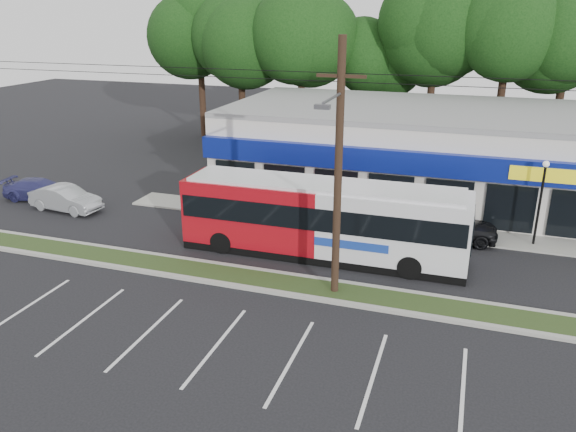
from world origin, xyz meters
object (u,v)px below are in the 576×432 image
(pedestrian_b, at_px, (411,217))
(lamp_post, at_px, (541,193))
(pedestrian_a, at_px, (385,214))
(car_silver, at_px, (66,199))
(metrobus, at_px, (323,217))
(car_dark, at_px, (447,225))
(car_blue, at_px, (40,189))
(utility_pole, at_px, (334,164))

(pedestrian_b, bearing_deg, lamp_post, -147.36)
(pedestrian_a, bearing_deg, car_silver, -27.30)
(lamp_post, bearing_deg, metrobus, -155.59)
(pedestrian_b, bearing_deg, metrobus, 77.73)
(lamp_post, distance_m, car_dark, 4.54)
(car_blue, bearing_deg, metrobus, -106.68)
(utility_pole, distance_m, pedestrian_b, 9.10)
(utility_pole, xyz_separation_m, pedestrian_b, (2.29, 7.57, -4.50))
(metrobus, relative_size, car_blue, 3.01)
(utility_pole, xyz_separation_m, car_blue, (-19.59, 6.07, -4.78))
(lamp_post, height_order, car_blue, lamp_post)
(metrobus, bearing_deg, utility_pole, -70.33)
(metrobus, height_order, pedestrian_b, metrobus)
(utility_pole, relative_size, car_blue, 11.46)
(metrobus, relative_size, car_silver, 3.06)
(metrobus, distance_m, pedestrian_a, 4.71)
(utility_pole, height_order, metrobus, utility_pole)
(lamp_post, relative_size, car_blue, 0.97)
(pedestrian_b, bearing_deg, car_dark, -161.48)
(car_dark, distance_m, car_blue, 23.69)
(utility_pole, bearing_deg, metrobus, 110.11)
(car_silver, xyz_separation_m, pedestrian_a, (17.78, 2.64, 0.18))
(metrobus, relative_size, car_dark, 2.70)
(lamp_post, height_order, car_dark, lamp_post)
(lamp_post, bearing_deg, pedestrian_a, -177.61)
(lamp_post, height_order, pedestrian_b, lamp_post)
(lamp_post, bearing_deg, car_blue, -176.29)
(lamp_post, bearing_deg, car_silver, -173.28)
(lamp_post, distance_m, pedestrian_a, 7.42)
(metrobus, bearing_deg, car_dark, 33.69)
(car_blue, bearing_deg, car_silver, -121.18)
(pedestrian_b, bearing_deg, car_blue, 33.64)
(car_silver, height_order, pedestrian_a, pedestrian_a)
(lamp_post, bearing_deg, pedestrian_b, -177.08)
(car_dark, height_order, pedestrian_b, pedestrian_b)
(car_silver, distance_m, pedestrian_a, 17.98)
(car_blue, bearing_deg, pedestrian_b, -94.97)
(pedestrian_a, height_order, pedestrian_b, pedestrian_b)
(car_silver, bearing_deg, utility_pole, -100.93)
(car_silver, bearing_deg, metrobus, -89.58)
(utility_pole, height_order, car_dark, utility_pole)
(car_blue, relative_size, pedestrian_b, 2.39)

